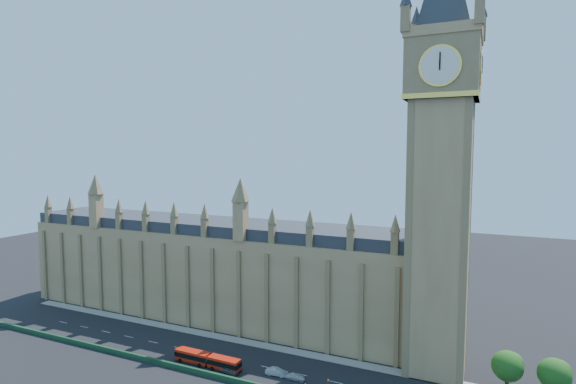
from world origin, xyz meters
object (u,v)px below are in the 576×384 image
at_px(car_grey, 230,370).
at_px(car_silver, 276,372).
at_px(red_bus, 207,360).
at_px(car_white, 295,377).

height_order(car_grey, car_silver, car_silver).
bearing_deg(car_grey, red_bus, 90.10).
relative_size(car_grey, car_silver, 0.92).
bearing_deg(red_bus, car_white, 8.44).
height_order(red_bus, car_silver, red_bus).
height_order(car_grey, car_white, car_grey).
relative_size(red_bus, car_silver, 3.51).
xyz_separation_m(car_grey, car_silver, (9.51, 3.47, 0.04)).
distance_m(car_grey, car_white, 14.31).
relative_size(red_bus, car_white, 3.91).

